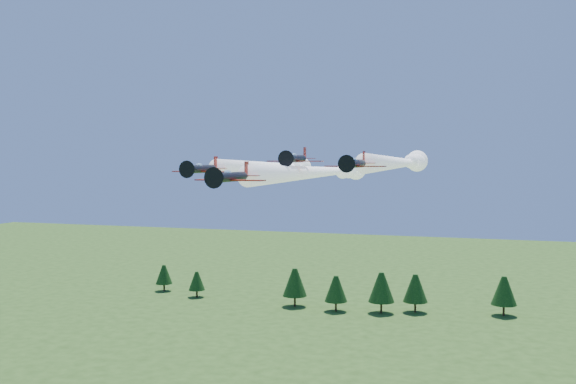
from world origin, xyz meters
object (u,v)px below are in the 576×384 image
(plane_lead, at_px, (324,172))
(plane_left, at_px, (274,167))
(plane_right, at_px, (402,163))
(plane_slot, at_px, (296,159))

(plane_lead, height_order, plane_left, plane_left)
(plane_right, xyz_separation_m, plane_slot, (-11.95, -16.82, 0.59))
(plane_left, bearing_deg, plane_right, 1.76)
(plane_left, distance_m, plane_right, 21.04)
(plane_left, xyz_separation_m, plane_slot, (9.08, -17.13, 1.32))
(plane_left, distance_m, plane_slot, 19.43)
(plane_left, relative_size, plane_slot, 5.35)
(plane_right, bearing_deg, plane_left, -176.41)
(plane_lead, xyz_separation_m, plane_left, (-9.60, 4.25, 0.66))
(plane_lead, xyz_separation_m, plane_slot, (-0.52, -12.88, 1.98))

